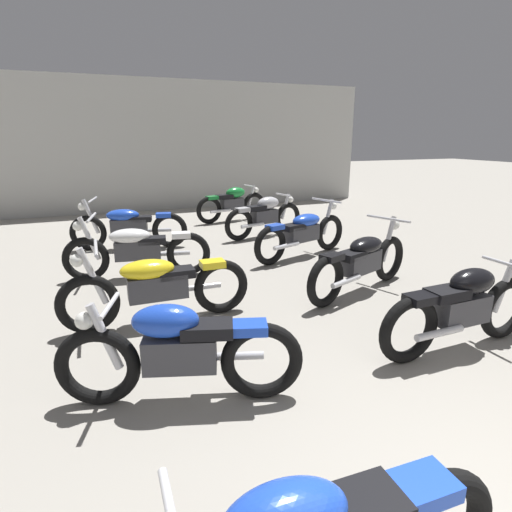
% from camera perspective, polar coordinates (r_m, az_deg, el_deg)
% --- Properties ---
extents(back_wall, '(12.76, 0.24, 3.60)m').
position_cam_1_polar(back_wall, '(12.51, -13.15, 14.44)').
color(back_wall, '#B2B2AD').
rests_on(back_wall, ground).
extents(motorcycle_left_row_1, '(1.91, 0.75, 0.88)m').
position_cam_1_polar(motorcycle_left_row_1, '(3.43, -10.51, -12.53)').
color(motorcycle_left_row_1, black).
rests_on(motorcycle_left_row_1, ground).
extents(motorcycle_left_row_2, '(2.17, 0.68, 0.97)m').
position_cam_1_polar(motorcycle_left_row_2, '(4.88, -13.46, -3.94)').
color(motorcycle_left_row_2, black).
rests_on(motorcycle_left_row_2, ground).
extents(motorcycle_left_row_3, '(2.16, 0.69, 0.97)m').
position_cam_1_polar(motorcycle_left_row_3, '(6.51, -15.98, 0.94)').
color(motorcycle_left_row_3, black).
rests_on(motorcycle_left_row_3, ground).
extents(motorcycle_left_row_4, '(2.14, 0.77, 0.97)m').
position_cam_1_polar(motorcycle_left_row_4, '(8.26, -17.07, 4.01)').
color(motorcycle_left_row_4, black).
rests_on(motorcycle_left_row_4, ground).
extents(motorcycle_right_row_1, '(1.97, 0.48, 0.88)m').
position_cam_1_polar(motorcycle_right_row_1, '(4.63, 26.37, -6.26)').
color(motorcycle_right_row_1, black).
rests_on(motorcycle_right_row_1, ground).
extents(motorcycle_right_row_2, '(2.07, 0.97, 0.97)m').
position_cam_1_polar(motorcycle_right_row_2, '(5.84, 14.24, -0.63)').
color(motorcycle_right_row_2, black).
rests_on(motorcycle_right_row_2, ground).
extents(motorcycle_right_row_3, '(2.10, 0.91, 0.97)m').
position_cam_1_polar(motorcycle_right_row_3, '(7.40, 6.39, 3.27)').
color(motorcycle_right_row_3, black).
rests_on(motorcycle_right_row_3, ground).
extents(motorcycle_right_row_4, '(1.94, 0.68, 0.88)m').
position_cam_1_polar(motorcycle_right_row_4, '(8.89, 1.21, 5.59)').
color(motorcycle_right_row_4, black).
rests_on(motorcycle_right_row_4, ground).
extents(motorcycle_right_row_5, '(1.96, 0.62, 0.88)m').
position_cam_1_polar(motorcycle_right_row_5, '(10.56, -3.22, 7.26)').
color(motorcycle_right_row_5, black).
rests_on(motorcycle_right_row_5, ground).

